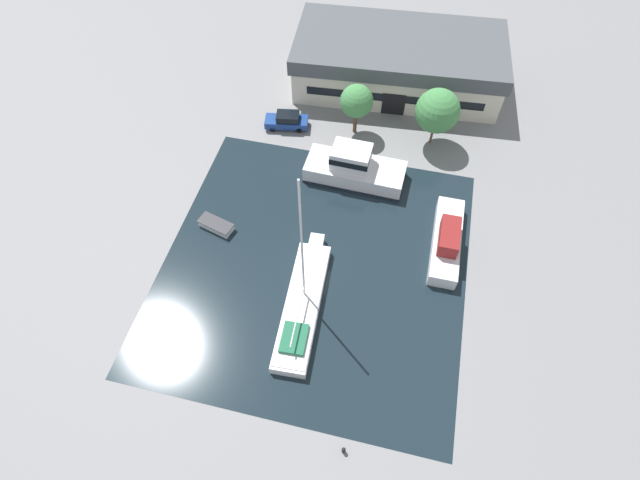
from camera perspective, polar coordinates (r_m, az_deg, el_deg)
ground_plane at (r=42.25m, az=-0.61°, el=-2.91°), size 440.00×440.00×0.00m
water_canal at (r=42.25m, az=-0.61°, el=-2.91°), size 25.21×26.31×0.01m
warehouse_building at (r=58.19m, az=8.94°, el=19.50°), size 23.09×12.89×5.32m
quay_tree_near_building at (r=50.54m, az=4.21°, el=15.54°), size 3.26×3.26×5.54m
quay_tree_by_water at (r=50.36m, az=13.28°, el=14.16°), size 4.28×4.28×6.16m
parked_car at (r=53.02m, az=-3.81°, el=13.47°), size 4.63×2.49×1.69m
sailboat_moored at (r=39.75m, az=-1.99°, el=-7.28°), size 3.30×12.63×14.30m
motor_cruiser at (r=47.51m, az=3.90°, el=8.22°), size 9.51×4.08×3.65m
small_dinghy at (r=45.20m, az=-11.79°, el=1.68°), size 3.41×2.14×0.69m
cabin_boat at (r=43.86m, az=14.31°, el=0.00°), size 2.32×8.69×2.77m
mooring_bollard at (r=36.20m, az=2.71°, el=-22.87°), size 0.28×0.28×0.65m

